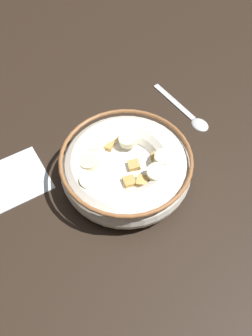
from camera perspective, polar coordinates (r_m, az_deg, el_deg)
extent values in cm
cube|color=black|center=(60.04, 0.00, -2.21)|extent=(115.91, 115.91, 2.00)
cylinder|color=silver|center=(58.96, 0.00, -1.52)|extent=(10.71, 10.71, 0.60)
torus|color=silver|center=(56.88, 0.00, -0.10)|extent=(19.47, 19.47, 5.64)
torus|color=brown|center=(54.85, 0.00, 1.42)|extent=(19.48, 19.48, 0.60)
cylinder|color=white|center=(56.40, 0.00, 0.24)|extent=(16.08, 16.08, 0.40)
cube|color=tan|center=(54.27, 2.61, -1.87)|extent=(2.38, 2.38, 0.79)
cube|color=tan|center=(59.02, 4.21, 4.60)|extent=(2.39, 2.37, 0.93)
cube|color=tan|center=(55.70, -7.11, -0.40)|extent=(2.10, 2.08, 0.82)
cube|color=tan|center=(52.43, -0.14, -4.69)|extent=(2.39, 2.38, 0.83)
cube|color=#B78947|center=(54.29, 0.50, -2.01)|extent=(2.15, 2.12, 0.84)
cube|color=#B78947|center=(57.83, 6.18, 2.50)|extent=(1.71, 1.68, 0.82)
cube|color=#B78947|center=(55.86, 6.37, 0.17)|extent=(2.40, 2.40, 0.87)
cube|color=#B78947|center=(59.08, -1.14, 4.72)|extent=(2.22, 2.22, 0.77)
cube|color=tan|center=(53.98, 5.05, -2.53)|extent=(2.27, 2.27, 0.79)
cube|color=#B78947|center=(58.18, -2.80, 3.42)|extent=(2.33, 2.33, 0.78)
cube|color=#B78947|center=(56.87, 4.82, 1.86)|extent=(2.19, 2.15, 0.92)
cube|color=tan|center=(55.83, 1.19, 0.45)|extent=(2.32, 2.28, 0.98)
cylinder|color=beige|center=(57.25, -5.36, 3.46)|extent=(4.07, 3.99, 1.44)
cylinder|color=beige|center=(53.93, 4.59, -0.67)|extent=(4.01, 4.00, 1.24)
cylinder|color=beige|center=(53.04, -5.61, -1.92)|extent=(4.02, 4.05, 1.33)
cylinder|color=beige|center=(55.46, 5.67, 1.51)|extent=(3.69, 3.72, 1.15)
cylinder|color=beige|center=(54.65, -5.53, 0.79)|extent=(3.81, 3.86, 1.49)
cylinder|color=#F9EFC6|center=(57.59, 0.30, 4.25)|extent=(3.04, 3.07, 1.32)
ellipsoid|color=#B7B7BC|center=(67.07, 11.04, 6.57)|extent=(2.72, 3.40, 0.80)
cube|color=#B7B7BC|center=(70.43, 7.18, 9.91)|extent=(1.30, 10.60, 0.36)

